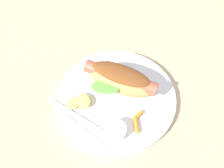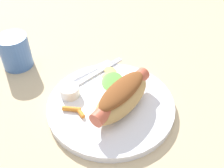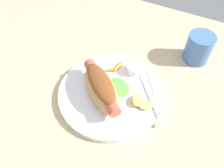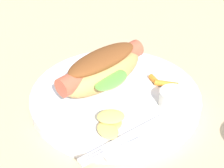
{
  "view_description": "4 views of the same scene",
  "coord_description": "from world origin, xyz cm",
  "px_view_note": "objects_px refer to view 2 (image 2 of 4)",
  "views": [
    {
      "loc": [
        -9.39,
        -31.04,
        51.93
      ],
      "look_at": [
        -0.63,
        0.21,
        4.57
      ],
      "focal_mm": 42.78,
      "sensor_mm": 36.0,
      "label": 1
    },
    {
      "loc": [
        37.11,
        -2.64,
        40.45
      ],
      "look_at": [
        -2.01,
        -0.8,
        4.94
      ],
      "focal_mm": 41.27,
      "sensor_mm": 36.0,
      "label": 2
    },
    {
      "loc": [
        -15.46,
        28.73,
        47.4
      ],
      "look_at": [
        -0.44,
        -0.87,
        5.09
      ],
      "focal_mm": 36.27,
      "sensor_mm": 36.0,
      "label": 3
    },
    {
      "loc": [
        -38.21,
        -3.75,
        30.01
      ],
      "look_at": [
        -1.17,
        -0.69,
        3.76
      ],
      "focal_mm": 48.84,
      "sensor_mm": 36.0,
      "label": 4
    }
  ],
  "objects_px": {
    "chips_pile": "(110,75)",
    "fork": "(96,73)",
    "drinking_cup": "(15,52)",
    "hot_dog": "(122,96)",
    "knife": "(87,72)",
    "plate": "(111,104)",
    "sauce_ramekin": "(70,91)",
    "carrot_garnish": "(74,110)"
  },
  "relations": [
    {
      "from": "plate",
      "to": "carrot_garnish",
      "type": "relative_size",
      "value": 5.6
    },
    {
      "from": "drinking_cup",
      "to": "hot_dog",
      "type": "bearing_deg",
      "value": 55.18
    },
    {
      "from": "sauce_ramekin",
      "to": "knife",
      "type": "height_order",
      "value": "sauce_ramekin"
    },
    {
      "from": "fork",
      "to": "drinking_cup",
      "type": "bearing_deg",
      "value": 120.98
    },
    {
      "from": "knife",
      "to": "chips_pile",
      "type": "bearing_deg",
      "value": -54.25
    },
    {
      "from": "hot_dog",
      "to": "fork",
      "type": "bearing_deg",
      "value": 65.06
    },
    {
      "from": "fork",
      "to": "knife",
      "type": "bearing_deg",
      "value": 125.05
    },
    {
      "from": "hot_dog",
      "to": "carrot_garnish",
      "type": "bearing_deg",
      "value": 134.51
    },
    {
      "from": "plate",
      "to": "sauce_ramekin",
      "type": "bearing_deg",
      "value": -105.5
    },
    {
      "from": "chips_pile",
      "to": "fork",
      "type": "bearing_deg",
      "value": -112.3
    },
    {
      "from": "carrot_garnish",
      "to": "hot_dog",
      "type": "bearing_deg",
      "value": 95.29
    },
    {
      "from": "hot_dog",
      "to": "knife",
      "type": "relative_size",
      "value": 1.17
    },
    {
      "from": "sauce_ramekin",
      "to": "chips_pile",
      "type": "bearing_deg",
      "value": 121.39
    },
    {
      "from": "chips_pile",
      "to": "plate",
      "type": "bearing_deg",
      "value": -1.37
    },
    {
      "from": "carrot_garnish",
      "to": "drinking_cup",
      "type": "bearing_deg",
      "value": -139.74
    },
    {
      "from": "sauce_ramekin",
      "to": "knife",
      "type": "relative_size",
      "value": 0.3
    },
    {
      "from": "fork",
      "to": "drinking_cup",
      "type": "xyz_separation_m",
      "value": [
        -0.06,
        -0.2,
        0.02
      ]
    },
    {
      "from": "sauce_ramekin",
      "to": "fork",
      "type": "relative_size",
      "value": 0.32
    },
    {
      "from": "knife",
      "to": "carrot_garnish",
      "type": "relative_size",
      "value": 2.88
    },
    {
      "from": "plate",
      "to": "hot_dog",
      "type": "height_order",
      "value": "hot_dog"
    },
    {
      "from": "chips_pile",
      "to": "knife",
      "type": "bearing_deg",
      "value": -109.24
    },
    {
      "from": "plate",
      "to": "chips_pile",
      "type": "xyz_separation_m",
      "value": [
        -0.08,
        0.0,
        0.01
      ]
    },
    {
      "from": "fork",
      "to": "chips_pile",
      "type": "xyz_separation_m",
      "value": [
        0.01,
        0.03,
        0.0
      ]
    },
    {
      "from": "chips_pile",
      "to": "carrot_garnish",
      "type": "distance_m",
      "value": 0.13
    },
    {
      "from": "plate",
      "to": "carrot_garnish",
      "type": "bearing_deg",
      "value": -71.36
    },
    {
      "from": "hot_dog",
      "to": "fork",
      "type": "height_order",
      "value": "hot_dog"
    },
    {
      "from": "plate",
      "to": "drinking_cup",
      "type": "bearing_deg",
      "value": -124.49
    },
    {
      "from": "fork",
      "to": "drinking_cup",
      "type": "relative_size",
      "value": 1.56
    },
    {
      "from": "chips_pile",
      "to": "drinking_cup",
      "type": "distance_m",
      "value": 0.24
    },
    {
      "from": "plate",
      "to": "knife",
      "type": "bearing_deg",
      "value": -151.32
    },
    {
      "from": "fork",
      "to": "carrot_garnish",
      "type": "bearing_deg",
      "value": -150.65
    },
    {
      "from": "plate",
      "to": "sauce_ramekin",
      "type": "relative_size",
      "value": 6.37
    },
    {
      "from": "knife",
      "to": "drinking_cup",
      "type": "relative_size",
      "value": 1.65
    },
    {
      "from": "fork",
      "to": "hot_dog",
      "type": "bearing_deg",
      "value": -104.94
    },
    {
      "from": "hot_dog",
      "to": "sauce_ramekin",
      "type": "relative_size",
      "value": 3.84
    },
    {
      "from": "sauce_ramekin",
      "to": "plate",
      "type": "bearing_deg",
      "value": 74.5
    },
    {
      "from": "drinking_cup",
      "to": "sauce_ramekin",
      "type": "bearing_deg",
      "value": 46.81
    },
    {
      "from": "hot_dog",
      "to": "knife",
      "type": "bearing_deg",
      "value": 72.22
    },
    {
      "from": "sauce_ramekin",
      "to": "carrot_garnish",
      "type": "bearing_deg",
      "value": 14.41
    },
    {
      "from": "plate",
      "to": "knife",
      "type": "distance_m",
      "value": 0.11
    },
    {
      "from": "hot_dog",
      "to": "carrot_garnish",
      "type": "xyz_separation_m",
      "value": [
        0.01,
        -0.09,
        -0.03
      ]
    },
    {
      "from": "sauce_ramekin",
      "to": "knife",
      "type": "bearing_deg",
      "value": 155.43
    }
  ]
}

